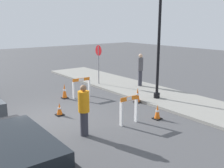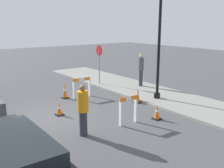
{
  "view_description": "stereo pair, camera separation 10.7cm",
  "coord_description": "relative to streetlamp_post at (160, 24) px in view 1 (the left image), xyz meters",
  "views": [
    {
      "loc": [
        9.1,
        -3.58,
        3.57
      ],
      "look_at": [
        0.29,
        3.15,
        1.0
      ],
      "focal_mm": 42.0,
      "sensor_mm": 36.0,
      "label": 1
    },
    {
      "loc": [
        9.16,
        -3.49,
        3.57
      ],
      "look_at": [
        0.29,
        3.15,
        1.0
      ],
      "focal_mm": 42.0,
      "sensor_mm": 36.0,
      "label": 2
    }
  ],
  "objects": [
    {
      "name": "streetlamp_post",
      "position": [
        0.0,
        0.0,
        0.0
      ],
      "size": [
        0.44,
        0.44,
        5.32
      ],
      "color": "black",
      "rests_on": "sidewalk_slab"
    },
    {
      "name": "barricade_1",
      "position": [
        -2.61,
        -2.58,
        -2.99
      ],
      "size": [
        0.17,
        0.94,
        0.97
      ],
      "rotation": [
        0.0,
        0.0,
        4.67
      ],
      "color": "white",
      "rests_on": "ground_plane"
    },
    {
      "name": "traffic_cone_1",
      "position": [
        -0.27,
        -1.0,
        -3.19
      ],
      "size": [
        0.3,
        0.3,
        0.7
      ],
      "color": "black",
      "rests_on": "ground_plane"
    },
    {
      "name": "barricade_0",
      "position": [
        1.48,
        -3.04,
        -2.98
      ],
      "size": [
        0.16,
        0.76,
        1.03
      ],
      "rotation": [
        0.0,
        0.0,
        1.54
      ],
      "color": "white",
      "rests_on": "ground_plane"
    },
    {
      "name": "traffic_cone_0",
      "position": [
        -2.93,
        -3.34,
        -3.17
      ],
      "size": [
        0.3,
        0.3,
        0.73
      ],
      "color": "black",
      "rests_on": "ground_plane"
    },
    {
      "name": "sidewalk_slab",
      "position": [
        -0.85,
        0.54,
        -3.47
      ],
      "size": [
        18.0,
        2.87,
        0.11
      ],
      "color": "gray",
      "rests_on": "ground_plane"
    },
    {
      "name": "ground_plane",
      "position": [
        -0.85,
        -5.4,
        -3.53
      ],
      "size": [
        60.0,
        60.0,
        0.0
      ],
      "primitive_type": "plane",
      "color": "#4C4C4F"
    },
    {
      "name": "person_pedestrian",
      "position": [
        -2.3,
        1.08,
        -2.41
      ],
      "size": [
        0.32,
        0.32,
        1.82
      ],
      "rotation": [
        0.0,
        0.0,
        3.07
      ],
      "color": "#33333D",
      "rests_on": "sidewalk_slab"
    },
    {
      "name": "person_worker",
      "position": [
        1.37,
        -4.86,
        -2.62
      ],
      "size": [
        0.51,
        0.51,
        1.69
      ],
      "rotation": [
        0.0,
        0.0,
        2.31
      ],
      "color": "#33333D",
      "rests_on": "ground_plane"
    },
    {
      "name": "traffic_cone_3",
      "position": [
        1.78,
        -1.86,
        -3.25
      ],
      "size": [
        0.3,
        0.3,
        0.57
      ],
      "color": "black",
      "rests_on": "ground_plane"
    },
    {
      "name": "traffic_cone_2",
      "position": [
        -0.87,
        -4.64,
        -3.29
      ],
      "size": [
        0.3,
        0.3,
        0.5
      ],
      "color": "black",
      "rests_on": "ground_plane"
    },
    {
      "name": "stop_sign",
      "position": [
        -4.15,
        -0.48,
        -1.91
      ],
      "size": [
        0.6,
        0.06,
        2.25
      ],
      "rotation": [
        0.0,
        0.0,
        3.13
      ],
      "color": "gray",
      "rests_on": "sidewalk_slab"
    }
  ]
}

